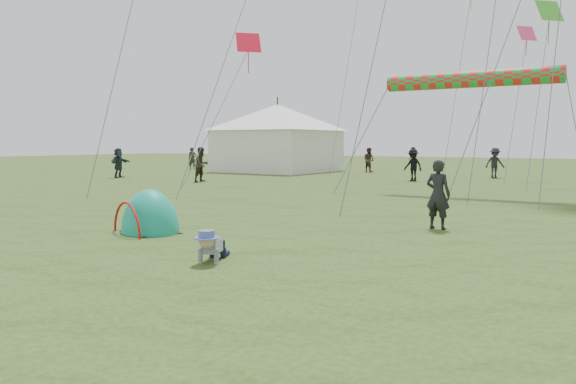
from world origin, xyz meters
The scene contains 17 objects.
ground centered at (0.00, 0.00, 0.00)m, with size 140.00×140.00×0.00m, color #254512.
crawling_toddler centered at (0.15, 0.52, 0.29)m, with size 0.53×0.76×0.58m, color black, non-canonical shape.
popup_tent centered at (-3.01, 2.24, 0.00)m, with size 1.50×1.24×1.95m, color #198457.
standing_adult centered at (2.35, 6.10, 0.81)m, with size 0.59×0.39×1.62m, color black.
event_marquee centered at (-14.81, 26.07, 2.48)m, with size 7.22×7.22×4.96m, color white, non-canonical shape.
crowd_person_0 centered at (-21.77, 25.15, 0.82)m, with size 0.60×0.39×1.64m, color #25262A.
crowd_person_1 centered at (-9.06, 28.56, 0.83)m, with size 0.81×0.63×1.66m, color #422D29.
crowd_person_3 centered at (-0.42, 26.38, 0.86)m, with size 1.11×0.64×1.71m, color black.
crowd_person_4 centered at (-20.50, 27.07, 0.89)m, with size 0.87×0.57×1.78m, color #3D2724.
crowd_person_7 centered at (-7.64, 33.42, 0.84)m, with size 0.81×0.63×1.68m, color #453933.
crowd_person_9 centered at (-3.56, 21.60, 0.83)m, with size 1.08×0.62×1.67m, color black.
crowd_person_11 centered at (-18.89, 15.53, 0.85)m, with size 1.57×0.50×1.70m, color #222F34.
crowd_person_13 centered at (-12.58, 15.36, 0.89)m, with size 0.86×0.67×1.77m, color #312A22.
rainbow_tube_kite centered at (0.83, 15.17, 4.40)m, with size 0.64×0.64×6.49m, color red.
diamond_kite_0 centered at (-10.16, 16.13, 6.90)m, with size 1.19×1.19×0.00m, color red.
diamond_kite_9 centered at (2.50, 23.06, 8.27)m, with size 1.24×1.24×0.00m, color green.
diamond_kite_11 centered at (1.00, 26.48, 7.92)m, with size 0.99×0.99×0.00m, color #E6386C.
Camera 1 is at (6.15, -6.78, 2.02)m, focal length 35.00 mm.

